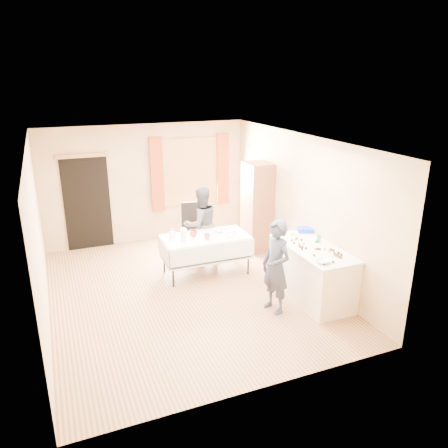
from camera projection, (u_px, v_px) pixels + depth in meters
name	position (u px, v px, depth m)	size (l,w,h in m)	color
floor	(186.00, 291.00, 7.65)	(4.50, 5.50, 0.02)	#9E7047
ceiling	(182.00, 141.00, 6.80)	(4.50, 5.50, 0.02)	white
wall_back	(147.00, 184.00, 9.64)	(4.50, 0.02, 2.60)	tan
wall_front	(259.00, 293.00, 4.81)	(4.50, 0.02, 2.60)	tan
wall_left	(37.00, 239.00, 6.41)	(0.02, 5.50, 2.60)	tan
wall_right	(301.00, 205.00, 8.04)	(0.02, 5.50, 2.60)	tan
window_frame	(190.00, 171.00, 9.90)	(1.32, 0.06, 1.52)	olive
window_pane	(190.00, 172.00, 9.88)	(1.20, 0.02, 1.40)	white
curtain_left	(157.00, 175.00, 9.57)	(0.28, 0.06, 1.65)	maroon
curtain_right	(223.00, 169.00, 10.13)	(0.28, 0.06, 1.65)	maroon
doorway	(87.00, 203.00, 9.24)	(0.95, 0.04, 2.00)	black
door_lintel	(82.00, 156.00, 8.88)	(1.05, 0.06, 0.08)	olive
cabinet	(257.00, 207.00, 9.16)	(0.50, 0.60, 1.89)	brown
counter	(312.00, 273.00, 7.28)	(0.78, 1.64, 0.91)	beige
party_table	(206.00, 251.00, 8.17)	(1.63, 0.86, 0.75)	black
chair	(194.00, 239.00, 9.15)	(0.50, 0.50, 1.07)	black
girl	(276.00, 267.00, 6.77)	(0.47, 0.62, 1.51)	#23293D
woman	(201.00, 224.00, 8.68)	(0.81, 0.68, 1.53)	black
soda_can	(319.00, 239.00, 7.33)	(0.07, 0.07, 0.12)	#07A046
mixing_bowl	(323.00, 261.00, 6.54)	(0.24, 0.24, 0.05)	white
foam_block	(293.00, 234.00, 7.63)	(0.15, 0.10, 0.08)	white
blue_basket	(305.00, 230.00, 7.82)	(0.30, 0.20, 0.08)	#1436D4
pitcher	(183.00, 235.00, 7.80)	(0.11, 0.11, 0.22)	silver
cup_red	(193.00, 233.00, 8.06)	(0.17, 0.17, 0.11)	red
cup_rainbow	(207.00, 237.00, 7.90)	(0.15, 0.15, 0.11)	red
small_bowl	(219.00, 231.00, 8.28)	(0.21, 0.21, 0.05)	white
pastry_tray	(232.00, 234.00, 8.13)	(0.28, 0.20, 0.02)	white
bottle	(172.00, 233.00, 7.99)	(0.10, 0.10, 0.18)	white
cake_balls	(317.00, 249.00, 7.00)	(0.50, 1.11, 0.04)	#3F2314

